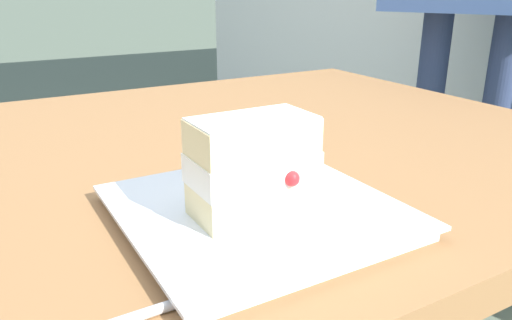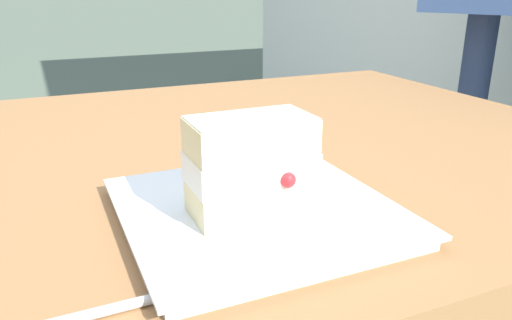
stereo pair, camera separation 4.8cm
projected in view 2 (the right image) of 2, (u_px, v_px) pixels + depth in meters
name	position (u px, v px, depth m)	size (l,w,h in m)	color
patio_table	(218.00, 204.00, 0.77)	(1.19, 0.88, 0.69)	olive
dessert_plate	(256.00, 212.00, 0.50)	(0.26, 0.26, 0.02)	white
cake_slice	(251.00, 166.00, 0.47)	(0.12, 0.08, 0.09)	beige
dessert_fork	(114.00, 308.00, 0.36)	(0.17, 0.02, 0.01)	silver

